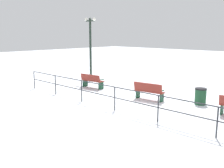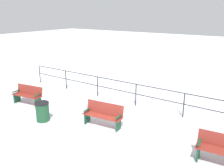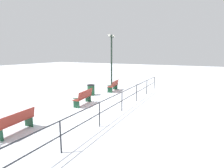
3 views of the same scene
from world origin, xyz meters
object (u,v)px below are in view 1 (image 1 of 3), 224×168
Objects in this scene: bench_second at (149,91)px; bench_third at (92,81)px; trash_bin at (200,96)px; lamppost_middle at (90,43)px.

bench_second reaches higher than bench_third.
bench_second is at bearing 114.42° from trash_bin.
lamppost_middle reaches higher than bench_third.
lamppost_middle is at bearing 44.17° from bench_third.
trash_bin is at bearing -72.32° from bench_second.
trash_bin is at bearing -94.59° from lamppost_middle.
bench_third is 1.99× the size of trash_bin.
lamppost_middle is (1.76, 2.09, 2.26)m from bench_third.
bench_third is (0.01, 4.42, -0.01)m from bench_second.
lamppost_middle is (1.77, 6.51, 2.25)m from bench_second.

